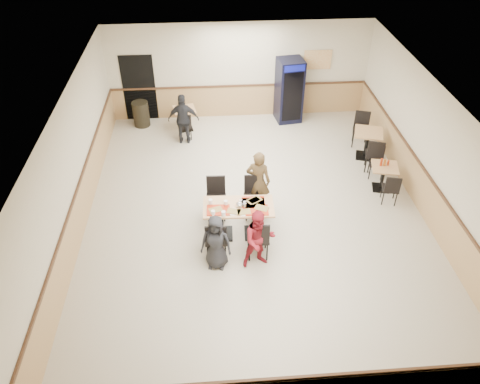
{
  "coord_description": "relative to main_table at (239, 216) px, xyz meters",
  "views": [
    {
      "loc": [
        -1.01,
        -8.62,
        7.22
      ],
      "look_at": [
        -0.39,
        -0.5,
        1.02
      ],
      "focal_mm": 35.0,
      "sensor_mm": 36.0,
      "label": 1
    }
  ],
  "objects": [
    {
      "name": "diner_woman_right",
      "position": [
        0.35,
        -0.95,
        0.15
      ],
      "size": [
        0.76,
        0.64,
        1.39
      ],
      "primitive_type": "imported",
      "rotation": [
        0.0,
        0.0,
        0.18
      ],
      "color": "maroon",
      "rests_on": "ground"
    },
    {
      "name": "condiment_caddy",
      "position": [
        3.74,
        1.51,
        0.22
      ],
      "size": [
        0.23,
        0.06,
        0.2
      ],
      "color": "#A62A0B",
      "rests_on": "side_table_near"
    },
    {
      "name": "side_table_far_chair_north",
      "position": [
        3.8,
        3.62,
        -0.04
      ],
      "size": [
        0.59,
        0.59,
        1.02
      ],
      "primitive_type": null,
      "rotation": [
        0.0,
        0.0,
        -0.3
      ],
      "color": "black",
      "rests_on": "ground"
    },
    {
      "name": "room_shell",
      "position": [
        2.22,
        3.28,
        0.03
      ],
      "size": [
        10.0,
        10.0,
        10.0
      ],
      "color": "silver",
      "rests_on": "ground"
    },
    {
      "name": "diner_man_opposite",
      "position": [
        0.53,
        0.92,
        0.25
      ],
      "size": [
        0.66,
        0.53,
        1.6
      ],
      "primitive_type": "imported",
      "rotation": [
        0.0,
        0.0,
        2.87
      ],
      "color": "#513D22",
      "rests_on": "ground"
    },
    {
      "name": "tabletop_clutter",
      "position": [
        0.06,
        -0.04,
        0.3
      ],
      "size": [
        1.36,
        0.68,
        0.12
      ],
      "rotation": [
        0.0,
        0.0,
        -0.04
      ],
      "color": "#B1240B",
      "rests_on": "main_table"
    },
    {
      "name": "diner_woman_left",
      "position": [
        -0.53,
        -0.92,
        0.1
      ],
      "size": [
        0.7,
        0.52,
        1.29
      ],
      "primitive_type": "imported",
      "rotation": [
        0.0,
        0.0,
        -0.19
      ],
      "color": "black",
      "rests_on": "ground"
    },
    {
      "name": "pepsi_cooler",
      "position": [
        1.96,
        5.33,
        0.44
      ],
      "size": [
        0.84,
        0.85,
        1.98
      ],
      "rotation": [
        0.0,
        0.0,
        0.14
      ],
      "color": "black",
      "rests_on": "ground"
    },
    {
      "name": "main_table",
      "position": [
        0.0,
        0.0,
        0.0
      ],
      "size": [
        1.57,
        0.82,
        0.82
      ],
      "rotation": [
        0.0,
        0.0,
        -0.04
      ],
      "color": "black",
      "rests_on": "ground"
    },
    {
      "name": "side_table_far_chair_south",
      "position": [
        3.8,
        2.33,
        -0.04
      ],
      "size": [
        0.59,
        0.59,
        1.02
      ],
      "primitive_type": null,
      "rotation": [
        0.0,
        0.0,
        2.84
      ],
      "color": "black",
      "rests_on": "ground"
    },
    {
      "name": "back_table",
      "position": [
        -1.28,
        4.94,
        -0.09
      ],
      "size": [
        0.74,
        0.74,
        0.69
      ],
      "rotation": [
        0.0,
        0.0,
        0.18
      ],
      "color": "black",
      "rests_on": "ground"
    },
    {
      "name": "side_table_near_chair_south",
      "position": [
        3.77,
        0.92,
        -0.12
      ],
      "size": [
        0.48,
        0.48,
        0.86
      ],
      "primitive_type": null,
      "rotation": [
        0.0,
        0.0,
        2.92
      ],
      "color": "black",
      "rests_on": "ground"
    },
    {
      "name": "side_table_near_chair_north",
      "position": [
        3.77,
        2.01,
        -0.12
      ],
      "size": [
        0.48,
        0.48,
        0.86
      ],
      "primitive_type": null,
      "rotation": [
        0.0,
        0.0,
        -0.22
      ],
      "color": "black",
      "rests_on": "ground"
    },
    {
      "name": "trash_bin",
      "position": [
        -2.64,
        5.29,
        -0.16
      ],
      "size": [
        0.5,
        0.5,
        0.78
      ],
      "primitive_type": "cylinder",
      "color": "black",
      "rests_on": "ground"
    },
    {
      "name": "side_table_near",
      "position": [
        3.77,
        1.46,
        -0.09
      ],
      "size": [
        0.76,
        0.76,
        0.68
      ],
      "rotation": [
        0.0,
        0.0,
        -0.22
      ],
      "color": "black",
      "rests_on": "ground"
    },
    {
      "name": "ground",
      "position": [
        0.44,
        0.74,
        -0.55
      ],
      "size": [
        10.0,
        10.0,
        0.0
      ],
      "primitive_type": "plane",
      "color": "beige",
      "rests_on": "ground"
    },
    {
      "name": "back_table_chair_lone",
      "position": [
        -1.28,
        4.39,
        -0.11
      ],
      "size": [
        0.47,
        0.47,
        0.87
      ],
      "primitive_type": null,
      "rotation": [
        0.0,
        0.0,
        3.32
      ],
      "color": "black",
      "rests_on": "ground"
    },
    {
      "name": "main_chairs",
      "position": [
        -0.05,
        0.0,
        -0.03
      ],
      "size": [
        1.43,
        1.85,
        1.04
      ],
      "rotation": [
        0.0,
        0.0,
        -0.04
      ],
      "color": "black",
      "rests_on": "ground"
    },
    {
      "name": "side_table_far",
      "position": [
        3.8,
        2.97,
        -0.01
      ],
      "size": [
        0.94,
        0.94,
        0.8
      ],
      "rotation": [
        0.0,
        0.0,
        -0.3
      ],
      "color": "black",
      "rests_on": "ground"
    },
    {
      "name": "lone_diner",
      "position": [
        -1.28,
        4.16,
        0.21
      ],
      "size": [
        0.91,
        0.42,
        1.52
      ],
      "primitive_type": "imported",
      "rotation": [
        0.0,
        0.0,
        3.09
      ],
      "color": "black",
      "rests_on": "ground"
    }
  ]
}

